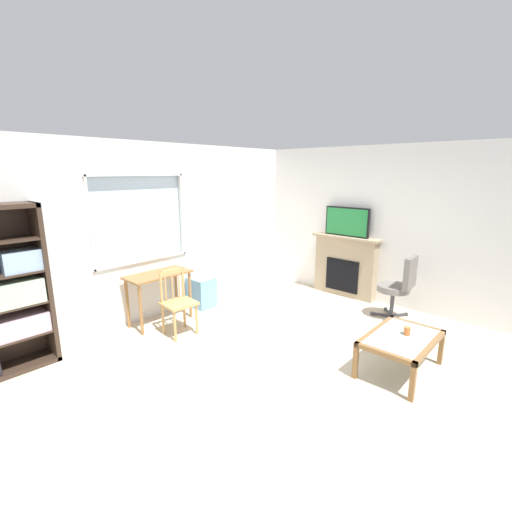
% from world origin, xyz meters
% --- Properties ---
extents(ground, '(6.46, 5.64, 0.02)m').
position_xyz_m(ground, '(0.00, 0.00, -0.01)').
color(ground, beige).
extents(wall_back_with_window, '(5.46, 0.15, 2.63)m').
position_xyz_m(wall_back_with_window, '(0.04, 2.32, 1.29)').
color(wall_back_with_window, silver).
rests_on(wall_back_with_window, ground).
extents(wall_right, '(0.12, 4.84, 2.63)m').
position_xyz_m(wall_right, '(2.79, 0.00, 1.32)').
color(wall_right, silver).
rests_on(wall_right, ground).
extents(desk_under_window, '(0.94, 0.46, 0.76)m').
position_xyz_m(desk_under_window, '(-0.30, 1.97, 0.63)').
color(desk_under_window, olive).
rests_on(desk_under_window, ground).
extents(wooden_chair, '(0.46, 0.44, 0.90)m').
position_xyz_m(wooden_chair, '(-0.35, 1.46, 0.46)').
color(wooden_chair, tan).
rests_on(wooden_chair, ground).
extents(plastic_drawer_unit, '(0.35, 0.40, 0.50)m').
position_xyz_m(plastic_drawer_unit, '(0.53, 2.02, 0.25)').
color(plastic_drawer_unit, '#72ADDB').
rests_on(plastic_drawer_unit, ground).
extents(fireplace, '(0.26, 1.24, 1.10)m').
position_xyz_m(fireplace, '(2.64, 0.54, 0.55)').
color(fireplace, tan).
rests_on(fireplace, ground).
extents(tv, '(0.06, 0.82, 0.51)m').
position_xyz_m(tv, '(2.62, 0.54, 1.35)').
color(tv, black).
rests_on(tv, fireplace).
extents(office_chair, '(0.56, 0.58, 1.00)m').
position_xyz_m(office_chair, '(2.19, -0.61, 0.55)').
color(office_chair, slate).
rests_on(office_chair, ground).
extents(coffee_table, '(0.99, 0.65, 0.42)m').
position_xyz_m(coffee_table, '(0.75, -1.20, 0.37)').
color(coffee_table, '#8C9E99').
rests_on(coffee_table, ground).
extents(sippy_cup, '(0.07, 0.07, 0.09)m').
position_xyz_m(sippy_cup, '(0.82, -1.22, 0.47)').
color(sippy_cup, orange).
rests_on(sippy_cup, coffee_table).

